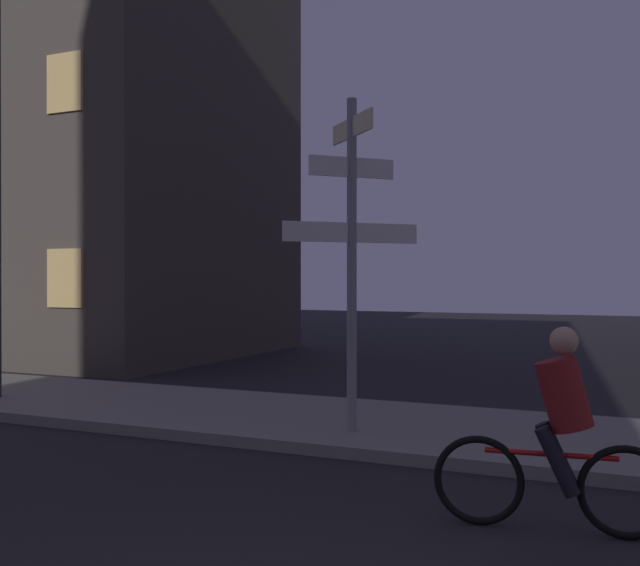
# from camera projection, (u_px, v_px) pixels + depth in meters

# --- Properties ---
(sidewalk_kerb) EXTENTS (40.00, 3.08, 0.14)m
(sidewalk_kerb) POSITION_uv_depth(u_px,v_px,m) (482.00, 435.00, 8.86)
(sidewalk_kerb) COLOR gray
(sidewalk_kerb) RESTS_ON ground_plane
(signpost) EXTENTS (1.26, 1.26, 4.02)m
(signpost) POSITION_uv_depth(u_px,v_px,m) (352.00, 238.00, 8.78)
(signpost) COLOR gray
(signpost) RESTS_ON sidewalk_kerb
(street_lamp) EXTENTS (1.28, 0.28, 6.92)m
(street_lamp) POSITION_uv_depth(u_px,v_px,m) (2.00, 140.00, 11.23)
(street_lamp) COLOR #2D2D30
(street_lamp) RESTS_ON sidewalk_kerb
(cyclist) EXTENTS (1.82, 0.37, 1.61)m
(cyclist) POSITION_uv_depth(u_px,v_px,m) (557.00, 437.00, 5.65)
(cyclist) COLOR black
(cyclist) RESTS_ON ground_plane
(building_left_block) EXTENTS (11.91, 8.09, 18.92)m
(building_left_block) POSITION_uv_depth(u_px,v_px,m) (46.00, 11.00, 20.24)
(building_left_block) COLOR #4C443D
(building_left_block) RESTS_ON ground_plane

